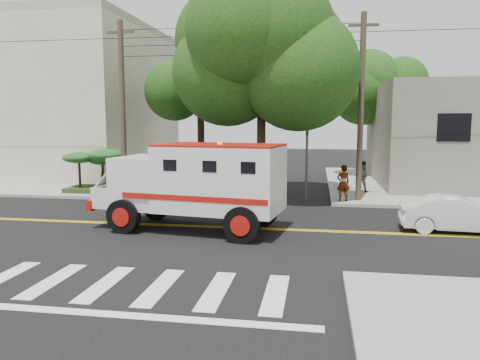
% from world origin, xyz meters
% --- Properties ---
extents(ground, '(100.00, 100.00, 0.00)m').
position_xyz_m(ground, '(0.00, 0.00, 0.00)').
color(ground, black).
rests_on(ground, ground).
extents(sidewalk_ne, '(17.00, 17.00, 0.15)m').
position_xyz_m(sidewalk_ne, '(13.50, 13.50, 0.07)').
color(sidewalk_ne, gray).
rests_on(sidewalk_ne, ground).
extents(sidewalk_nw, '(17.00, 17.00, 0.15)m').
position_xyz_m(sidewalk_nw, '(-13.50, 13.50, 0.07)').
color(sidewalk_nw, gray).
rests_on(sidewalk_nw, ground).
extents(building_left, '(16.00, 14.00, 10.00)m').
position_xyz_m(building_left, '(-15.50, 15.00, 5.15)').
color(building_left, '#BEAF9C').
rests_on(building_left, sidewalk_nw).
extents(utility_pole_left, '(0.28, 0.28, 9.00)m').
position_xyz_m(utility_pole_left, '(-5.60, 6.00, 4.50)').
color(utility_pole_left, '#382D23').
rests_on(utility_pole_left, ground).
extents(utility_pole_right, '(0.28, 0.28, 9.00)m').
position_xyz_m(utility_pole_right, '(6.30, 6.20, 4.50)').
color(utility_pole_right, '#382D23').
rests_on(utility_pole_right, ground).
extents(tree_main, '(6.08, 5.70, 9.85)m').
position_xyz_m(tree_main, '(1.94, 6.21, 7.20)').
color(tree_main, black).
rests_on(tree_main, ground).
extents(tree_left, '(4.48, 4.20, 7.70)m').
position_xyz_m(tree_left, '(-2.68, 11.79, 5.73)').
color(tree_left, black).
rests_on(tree_left, ground).
extents(tree_right, '(4.80, 4.50, 8.20)m').
position_xyz_m(tree_right, '(8.84, 15.77, 6.09)').
color(tree_right, black).
rests_on(tree_right, ground).
extents(traffic_signal, '(0.15, 0.18, 3.60)m').
position_xyz_m(traffic_signal, '(3.80, 5.60, 2.23)').
color(traffic_signal, '#3F3F42').
rests_on(traffic_signal, ground).
extents(accessibility_sign, '(0.45, 0.10, 2.02)m').
position_xyz_m(accessibility_sign, '(-6.20, 6.17, 1.37)').
color(accessibility_sign, '#3F3F42').
rests_on(accessibility_sign, ground).
extents(palm_planter, '(3.52, 2.63, 2.36)m').
position_xyz_m(palm_planter, '(-7.44, 6.62, 1.65)').
color(palm_planter, '#1E3314').
rests_on(palm_planter, sidewalk_nw).
extents(armored_truck, '(7.25, 3.63, 3.17)m').
position_xyz_m(armored_truck, '(-0.01, -0.57, 1.80)').
color(armored_truck, silver).
rests_on(armored_truck, ground).
extents(parked_sedan, '(4.08, 1.69, 1.31)m').
position_xyz_m(parked_sedan, '(9.31, 0.58, 0.66)').
color(parked_sedan, white).
rests_on(parked_sedan, ground).
extents(pedestrian_a, '(0.73, 0.59, 1.75)m').
position_xyz_m(pedestrian_a, '(5.54, 5.76, 1.02)').
color(pedestrian_a, gray).
rests_on(pedestrian_a, sidewalk_ne).
extents(pedestrian_b, '(0.99, 0.88, 1.67)m').
position_xyz_m(pedestrian_b, '(6.70, 8.93, 0.99)').
color(pedestrian_b, gray).
rests_on(pedestrian_b, sidewalk_ne).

